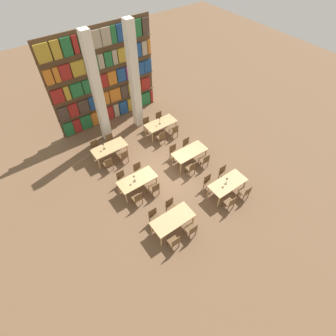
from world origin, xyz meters
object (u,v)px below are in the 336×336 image
object	(u,v)px
reading_table_0	(173,220)
chair_0	(174,241)
desk_lamp_0	(227,180)
reading_table_5	(161,124)
chair_4	(230,202)
chair_19	(111,141)
chair_17	(96,148)
chair_11	(138,170)
desk_lamp_1	(134,177)
chair_13	(174,152)
chair_21	(147,124)
desk_lamp_3	(160,119)
chair_7	(224,173)
reading_table_4	(109,149)
pillar_center	(134,79)
chair_20	(161,137)
reading_table_3	(190,153)
chair_15	(187,145)
chair_22	(174,131)
chair_6	(245,192)
reading_table_1	(228,184)
chair_14	(205,160)
chair_16	(108,163)
chair_8	(137,198)
chair_1	(154,216)
pillar_left	(97,92)
chair_3	(171,206)
chair_12	(191,168)
chair_9	(122,178)
chair_10	(154,188)
desk_lamp_2	(103,145)
chair_18	(124,156)
chair_23	(160,118)
reading_table_2	(137,181)

from	to	relation	value
reading_table_0	chair_0	distance (m)	0.88
desk_lamp_0	reading_table_5	bearing A→B (deg)	88.72
chair_0	chair_4	bearing A→B (deg)	0.70
chair_19	chair_17	bearing A→B (deg)	0.00
chair_11	desk_lamp_1	world-z (taller)	desk_lamp_1
chair_13	chair_4	bearing A→B (deg)	91.37
chair_21	desk_lamp_3	world-z (taller)	desk_lamp_3
chair_7	reading_table_4	xyz separation A→B (m)	(-3.84, 4.64, 0.21)
pillar_center	chair_20	world-z (taller)	pillar_center
chair_13	pillar_center	bearing A→B (deg)	-90.10
chair_17	desk_lamp_3	xyz separation A→B (m)	(3.73, -0.67, 0.62)
reading_table_3	desk_lamp_1	bearing A→B (deg)	-179.49
pillar_center	chair_15	world-z (taller)	pillar_center
chair_22	desk_lamp_3	xyz separation A→B (m)	(-0.52, 0.68, 0.62)
chair_6	reading_table_1	bearing A→B (deg)	124.21
chair_13	desk_lamp_0	bearing A→B (deg)	98.14
chair_15	chair_14	bearing A→B (deg)	90.00
pillar_center	chair_16	xyz separation A→B (m)	(-3.24, -2.36, -2.53)
desk_lamp_0	chair_8	distance (m)	4.14
chair_21	reading_table_5	bearing A→B (deg)	124.14
chair_0	chair_8	bearing A→B (deg)	91.76
chair_1	chair_6	bearing A→B (deg)	161.48
chair_8	reading_table_5	world-z (taller)	chair_8
pillar_left	chair_3	size ratio (longest dim) A/B	6.85
pillar_left	chair_20	size ratio (longest dim) A/B	6.85
chair_1	chair_22	size ratio (longest dim) A/B	1.00
chair_12	chair_19	bearing A→B (deg)	119.36
reading_table_1	desk_lamp_1	bearing A→B (deg)	142.90
chair_4	chair_22	xyz separation A→B (m)	(0.93, 5.44, 0.00)
chair_7	reading_table_4	size ratio (longest dim) A/B	0.48
chair_7	chair_8	xyz separation A→B (m)	(-4.24, 1.21, 0.00)
chair_3	reading_table_1	size ratio (longest dim) A/B	0.48
desk_lamp_3	desk_lamp_0	bearing A→B (deg)	-90.26
chair_9	desk_lamp_1	size ratio (longest dim) A/B	2.06
chair_10	reading_table_4	world-z (taller)	chair_10
chair_9	desk_lamp_3	distance (m)	4.23
reading_table_0	desk_lamp_2	size ratio (longest dim) A/B	4.73
chair_1	desk_lamp_0	size ratio (longest dim) A/B	2.04
chair_6	chair_16	xyz separation A→B (m)	(-4.32, 5.35, 0.00)
chair_18	desk_lamp_2	world-z (taller)	desk_lamp_2
chair_22	chair_23	world-z (taller)	same
reading_table_2	reading_table_5	distance (m)	4.32
chair_11	desk_lamp_3	world-z (taller)	desk_lamp_3
chair_9	desk_lamp_2	xyz separation A→B (m)	(0.14, 2.04, 0.56)
chair_7	chair_20	size ratio (longest dim) A/B	1.00
pillar_center	desk_lamp_0	xyz separation A→B (m)	(0.47, -6.98, -1.93)
chair_11	reading_table_2	bearing A→B (deg)	56.02
reading_table_0	chair_13	xyz separation A→B (m)	(2.61, 3.39, -0.21)
chair_14	chair_1	bearing A→B (deg)	-162.52
chair_1	chair_13	size ratio (longest dim) A/B	1.00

